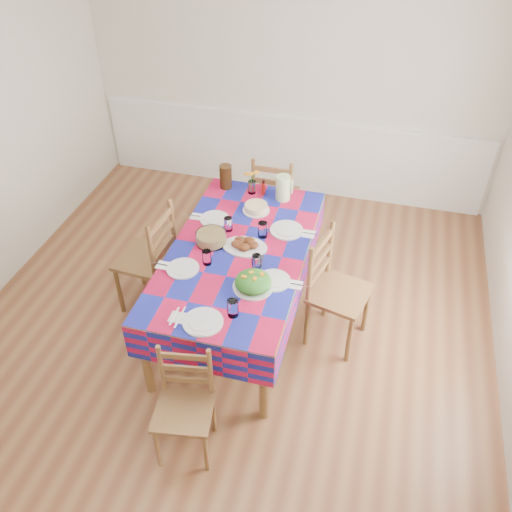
{
  "coord_description": "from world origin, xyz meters",
  "views": [
    {
      "loc": [
        1.08,
        -3.03,
        3.52
      ],
      "look_at": [
        0.23,
        0.14,
        0.83
      ],
      "focal_mm": 38.0,
      "sensor_mm": 36.0,
      "label": 1
    }
  ],
  "objects_px": {
    "chair_right": "(335,291)",
    "chair_left": "(150,259)",
    "tea_pitcher": "(226,177)",
    "chair_near": "(185,406)",
    "meat_platter": "(245,245)",
    "chair_far": "(274,198)",
    "dining_table": "(239,258)",
    "green_pitcher": "(283,188)"
  },
  "relations": [
    {
      "from": "chair_near",
      "to": "chair_left",
      "type": "xyz_separation_m",
      "value": [
        -0.8,
        1.28,
        0.09
      ]
    },
    {
      "from": "chair_far",
      "to": "chair_right",
      "type": "bearing_deg",
      "value": 121.7
    },
    {
      "from": "tea_pitcher",
      "to": "chair_near",
      "type": "bearing_deg",
      "value": -80.27
    },
    {
      "from": "dining_table",
      "to": "chair_far",
      "type": "distance_m",
      "value": 1.3
    },
    {
      "from": "chair_left",
      "to": "chair_right",
      "type": "height_order",
      "value": "chair_left"
    },
    {
      "from": "tea_pitcher",
      "to": "chair_right",
      "type": "bearing_deg",
      "value": -36.16
    },
    {
      "from": "dining_table",
      "to": "chair_near",
      "type": "bearing_deg",
      "value": -90.29
    },
    {
      "from": "meat_platter",
      "to": "chair_left",
      "type": "xyz_separation_m",
      "value": [
        -0.85,
        -0.04,
        -0.3
      ]
    },
    {
      "from": "chair_far",
      "to": "chair_left",
      "type": "relative_size",
      "value": 0.93
    },
    {
      "from": "green_pitcher",
      "to": "chair_right",
      "type": "relative_size",
      "value": 0.22
    },
    {
      "from": "meat_platter",
      "to": "tea_pitcher",
      "type": "height_order",
      "value": "tea_pitcher"
    },
    {
      "from": "chair_right",
      "to": "chair_near",
      "type": "bearing_deg",
      "value": 162.2
    },
    {
      "from": "green_pitcher",
      "to": "tea_pitcher",
      "type": "relative_size",
      "value": 1.01
    },
    {
      "from": "meat_platter",
      "to": "chair_left",
      "type": "height_order",
      "value": "chair_left"
    },
    {
      "from": "chair_near",
      "to": "green_pitcher",
      "type": "bearing_deg",
      "value": 75.62
    },
    {
      "from": "dining_table",
      "to": "tea_pitcher",
      "type": "relative_size",
      "value": 8.85
    },
    {
      "from": "green_pitcher",
      "to": "chair_right",
      "type": "xyz_separation_m",
      "value": [
        0.63,
        -0.81,
        -0.39
      ]
    },
    {
      "from": "chair_right",
      "to": "chair_left",
      "type": "bearing_deg",
      "value": 104.88
    },
    {
      "from": "dining_table",
      "to": "meat_platter",
      "type": "relative_size",
      "value": 5.48
    },
    {
      "from": "meat_platter",
      "to": "chair_right",
      "type": "relative_size",
      "value": 0.36
    },
    {
      "from": "green_pitcher",
      "to": "chair_left",
      "type": "bearing_deg",
      "value": -140.03
    },
    {
      "from": "chair_far",
      "to": "chair_left",
      "type": "distance_m",
      "value": 1.51
    },
    {
      "from": "chair_near",
      "to": "chair_left",
      "type": "bearing_deg",
      "value": 112.71
    },
    {
      "from": "tea_pitcher",
      "to": "chair_far",
      "type": "xyz_separation_m",
      "value": [
        0.38,
        0.4,
        -0.42
      ]
    },
    {
      "from": "meat_platter",
      "to": "green_pitcher",
      "type": "height_order",
      "value": "green_pitcher"
    },
    {
      "from": "chair_near",
      "to": "chair_right",
      "type": "relative_size",
      "value": 0.84
    },
    {
      "from": "chair_near",
      "to": "chair_left",
      "type": "relative_size",
      "value": 0.83
    },
    {
      "from": "chair_left",
      "to": "chair_right",
      "type": "relative_size",
      "value": 1.01
    },
    {
      "from": "chair_right",
      "to": "chair_far",
      "type": "bearing_deg",
      "value": 46.86
    },
    {
      "from": "green_pitcher",
      "to": "chair_left",
      "type": "distance_m",
      "value": 1.35
    },
    {
      "from": "chair_left",
      "to": "chair_near",
      "type": "bearing_deg",
      "value": 35.66
    },
    {
      "from": "tea_pitcher",
      "to": "chair_far",
      "type": "bearing_deg",
      "value": 46.65
    },
    {
      "from": "tea_pitcher",
      "to": "chair_right",
      "type": "relative_size",
      "value": 0.22
    },
    {
      "from": "green_pitcher",
      "to": "chair_right",
      "type": "height_order",
      "value": "chair_right"
    },
    {
      "from": "chair_near",
      "to": "chair_right",
      "type": "distance_m",
      "value": 1.53
    },
    {
      "from": "meat_platter",
      "to": "chair_near",
      "type": "height_order",
      "value": "chair_near"
    },
    {
      "from": "tea_pitcher",
      "to": "chair_far",
      "type": "height_order",
      "value": "tea_pitcher"
    },
    {
      "from": "dining_table",
      "to": "green_pitcher",
      "type": "xyz_separation_m",
      "value": [
        0.18,
        0.82,
        0.2
      ]
    },
    {
      "from": "tea_pitcher",
      "to": "chair_far",
      "type": "distance_m",
      "value": 0.69
    },
    {
      "from": "green_pitcher",
      "to": "chair_far",
      "type": "distance_m",
      "value": 0.65
    },
    {
      "from": "chair_near",
      "to": "chair_far",
      "type": "xyz_separation_m",
      "value": [
        0.01,
        2.56,
        0.05
      ]
    },
    {
      "from": "meat_platter",
      "to": "chair_far",
      "type": "bearing_deg",
      "value": 91.97
    }
  ]
}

